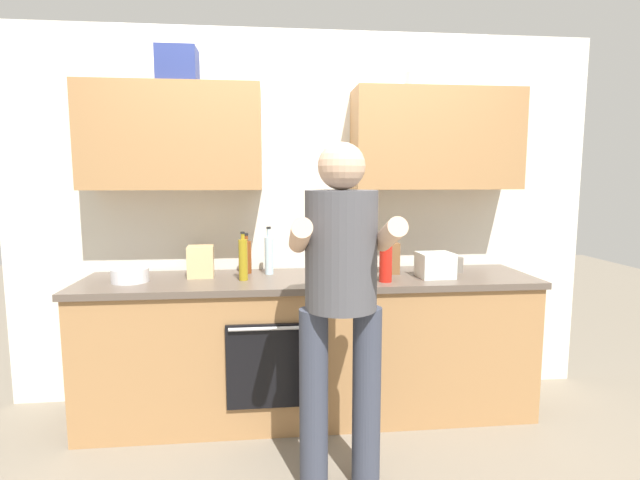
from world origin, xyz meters
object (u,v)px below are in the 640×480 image
(bottle_hotsauce, at_px, (386,259))
(cup_stoneware, at_px, (457,265))
(person_standing, at_px, (341,289))
(grocery_bag_produce, at_px, (435,265))
(knife_block, at_px, (390,257))
(bottle_water, at_px, (269,254))
(bottle_oil, at_px, (243,259))
(mixing_bowl, at_px, (130,275))
(bottle_soy, at_px, (357,259))
(potted_herb, at_px, (344,252))
(grocery_bag_bread, at_px, (201,261))
(bottle_vinegar, at_px, (246,256))

(bottle_hotsauce, height_order, cup_stoneware, bottle_hotsauce)
(person_standing, relative_size, grocery_bag_produce, 7.97)
(cup_stoneware, xyz_separation_m, knife_block, (-0.45, 0.02, 0.05))
(bottle_water, distance_m, grocery_bag_produce, 1.07)
(bottle_water, xyz_separation_m, cup_stoneware, (1.25, -0.06, -0.08))
(bottle_oil, distance_m, bottle_hotsauce, 0.87)
(cup_stoneware, bearing_deg, bottle_water, 177.07)
(person_standing, height_order, mixing_bowl, person_standing)
(bottle_soy, distance_m, grocery_bag_produce, 0.51)
(potted_herb, relative_size, grocery_bag_produce, 1.45)
(grocery_bag_produce, bearing_deg, grocery_bag_bread, 173.12)
(bottle_oil, bearing_deg, person_standing, -56.03)
(bottle_water, xyz_separation_m, knife_block, (0.79, -0.04, -0.03))
(bottle_water, xyz_separation_m, grocery_bag_bread, (-0.43, -0.04, -0.03))
(bottle_vinegar, height_order, cup_stoneware, bottle_vinegar)
(bottle_oil, bearing_deg, grocery_bag_produce, -1.82)
(knife_block, bearing_deg, bottle_vinegar, 174.57)
(bottle_oil, xyz_separation_m, cup_stoneware, (1.40, 0.11, -0.08))
(knife_block, bearing_deg, bottle_oil, -171.96)
(bottle_water, distance_m, knife_block, 0.80)
(grocery_bag_produce, bearing_deg, knife_block, 145.20)
(bottle_hotsauce, relative_size, grocery_bag_produce, 1.50)
(bottle_oil, xyz_separation_m, potted_herb, (0.61, -0.08, 0.04))
(potted_herb, height_order, grocery_bag_bread, potted_herb)
(mixing_bowl, height_order, knife_block, knife_block)
(bottle_vinegar, xyz_separation_m, grocery_bag_bread, (-0.28, -0.08, -0.01))
(bottle_oil, distance_m, bottle_vinegar, 0.23)
(potted_herb, distance_m, grocery_bag_produce, 0.60)
(bottle_vinegar, bearing_deg, bottle_hotsauce, -22.88)
(bottle_oil, bearing_deg, knife_block, 8.04)
(grocery_bag_produce, bearing_deg, person_standing, -135.31)
(knife_block, height_order, potted_herb, potted_herb)
(bottle_vinegar, relative_size, mixing_bowl, 1.21)
(bottle_soy, distance_m, potted_herb, 0.29)
(person_standing, relative_size, knife_block, 6.40)
(potted_herb, bearing_deg, bottle_oil, 172.98)
(bottle_vinegar, height_order, bottle_hotsauce, bottle_hotsauce)
(mixing_bowl, xyz_separation_m, grocery_bag_bread, (0.40, 0.12, 0.06))
(bottle_soy, relative_size, bottle_hotsauce, 0.75)
(cup_stoneware, distance_m, grocery_bag_bread, 1.68)
(bottle_vinegar, relative_size, potted_herb, 0.87)
(potted_herb, relative_size, grocery_bag_bread, 1.57)
(bottle_water, bearing_deg, bottle_hotsauce, -24.07)
(bottle_vinegar, distance_m, knife_block, 0.95)
(bottle_water, height_order, bottle_hotsauce, bottle_hotsauce)
(person_standing, distance_m, bottle_water, 0.97)
(cup_stoneware, xyz_separation_m, potted_herb, (-0.79, -0.19, 0.13))
(bottle_vinegar, relative_size, knife_block, 1.01)
(person_standing, height_order, bottle_hotsauce, person_standing)
(mixing_bowl, bearing_deg, bottle_oil, -2.01)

